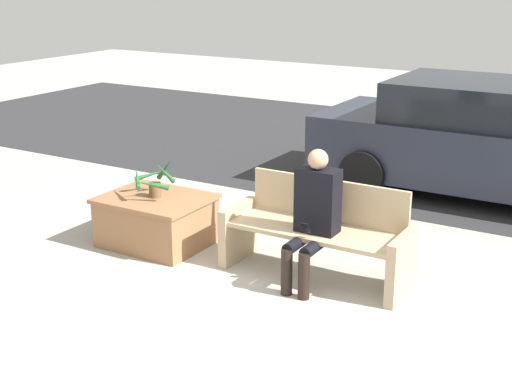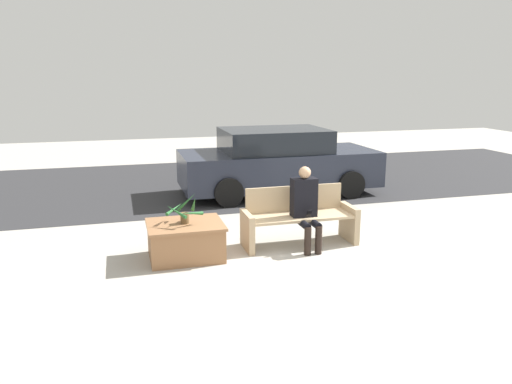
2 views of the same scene
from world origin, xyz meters
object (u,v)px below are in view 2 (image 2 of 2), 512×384
object	(u,v)px
bench	(299,218)
person_seated	(306,204)
parked_car	(278,162)
planter_box	(186,239)
potted_plant	(185,211)

from	to	relation	value
bench	person_seated	distance (m)	0.33
person_seated	parked_car	bearing A→B (deg)	78.85
planter_box	parked_car	size ratio (longest dim) A/B	0.25
person_seated	potted_plant	xyz separation A→B (m)	(-1.84, 0.03, 0.01)
bench	planter_box	distance (m)	1.81
planter_box	person_seated	bearing A→B (deg)	-1.04
bench	person_seated	size ratio (longest dim) A/B	1.42
planter_box	parked_car	bearing A→B (deg)	54.29
bench	potted_plant	distance (m)	1.83
bench	potted_plant	bearing A→B (deg)	-175.04
bench	person_seated	bearing A→B (deg)	-77.88
parked_car	potted_plant	bearing A→B (deg)	-125.68
person_seated	potted_plant	size ratio (longest dim) A/B	2.30
person_seated	parked_car	xyz separation A→B (m)	(0.70, 3.57, 0.02)
bench	parked_car	bearing A→B (deg)	77.61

